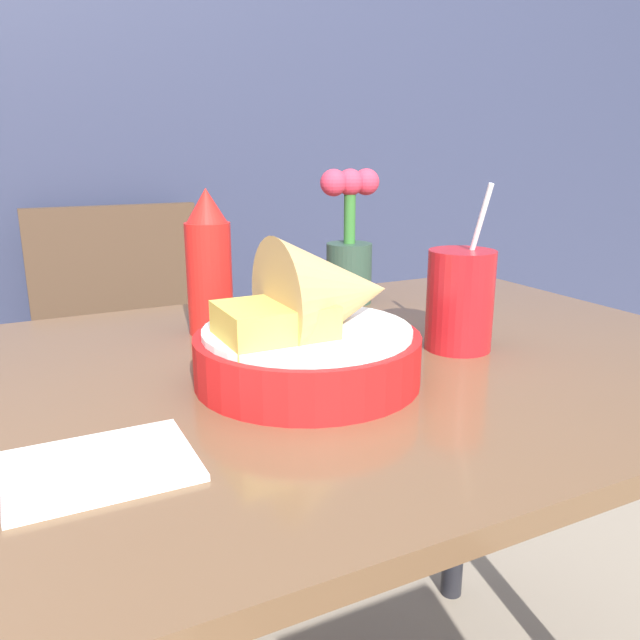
{
  "coord_description": "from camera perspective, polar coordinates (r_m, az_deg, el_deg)",
  "views": [
    {
      "loc": [
        -0.37,
        -0.68,
        1.03
      ],
      "look_at": [
        -0.04,
        -0.02,
        0.83
      ],
      "focal_mm": 35.0,
      "sensor_mm": 36.0,
      "label": 1
    }
  ],
  "objects": [
    {
      "name": "drink_cup",
      "position": [
        0.86,
        12.66,
        1.51
      ],
      "size": [
        0.09,
        0.09,
        0.22
      ],
      "color": "red",
      "rests_on": "dining_table"
    },
    {
      "name": "ketchup_bottle",
      "position": [
        0.92,
        -10.12,
        5.0
      ],
      "size": [
        0.07,
        0.07,
        0.21
      ],
      "color": "red",
      "rests_on": "dining_table"
    },
    {
      "name": "napkin",
      "position": [
        0.58,
        -19.36,
        -12.48
      ],
      "size": [
        0.15,
        0.12,
        0.01
      ],
      "color": "white",
      "rests_on": "dining_table"
    },
    {
      "name": "food_basket",
      "position": [
        0.72,
        -0.45,
        -0.92
      ],
      "size": [
        0.26,
        0.26,
        0.17
      ],
      "color": "red",
      "rests_on": "dining_table"
    },
    {
      "name": "chair_far_window",
      "position": [
        1.57,
        -17.03,
        -3.69
      ],
      "size": [
        0.4,
        0.4,
        0.91
      ],
      "color": "#473323",
      "rests_on": "ground_plane"
    },
    {
      "name": "dining_table",
      "position": [
        0.86,
        1.69,
        -10.83
      ],
      "size": [
        1.1,
        0.76,
        0.77
      ],
      "color": "brown",
      "rests_on": "ground_plane"
    },
    {
      "name": "flower_vase",
      "position": [
        1.1,
        2.69,
        6.78
      ],
      "size": [
        0.11,
        0.08,
        0.23
      ],
      "color": "#2D4738",
      "rests_on": "dining_table"
    },
    {
      "name": "wall_window",
      "position": [
        1.74,
        -15.41,
        23.65
      ],
      "size": [
        7.0,
        0.06,
        2.6
      ],
      "color": "#2D334C",
      "rests_on": "ground_plane"
    }
  ]
}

